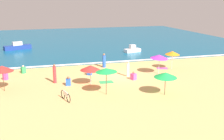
{
  "coord_description": "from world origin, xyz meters",
  "views": [
    {
      "loc": [
        -8.15,
        -26.55,
        7.84
      ],
      "look_at": [
        -0.64,
        -0.33,
        0.8
      ],
      "focal_mm": 43.77,
      "sensor_mm": 36.0,
      "label": 1
    }
  ],
  "objects": [
    {
      "name": "beachgoer_1",
      "position": [
        1.07,
        -0.41,
        0.82
      ],
      "size": [
        0.41,
        0.41,
        1.67
      ],
      "color": "white",
      "rests_on": "ground_plane"
    },
    {
      "name": "small_boat_1",
      "position": [
        -10.81,
        19.14,
        0.53
      ],
      "size": [
        4.33,
        2.41,
        1.25
      ],
      "color": "navy",
      "rests_on": "ocean_water"
    },
    {
      "name": "beach_umbrella_1",
      "position": [
        7.01,
        1.12,
        1.92
      ],
      "size": [
        1.72,
        1.74,
        2.17
      ],
      "color": "silver",
      "rests_on": "ground_plane"
    },
    {
      "name": "beach_umbrella_4",
      "position": [
        -11.01,
        -1.81,
        2.04
      ],
      "size": [
        2.12,
        2.12,
        2.29
      ],
      "color": "#4C3823",
      "rests_on": "ground_plane"
    },
    {
      "name": "beachgoer_2",
      "position": [
        -0.33,
        4.18,
        0.78
      ],
      "size": [
        0.51,
        0.51,
        1.69
      ],
      "color": "blue",
      "rests_on": "ground_plane"
    },
    {
      "name": "beachgoer_7",
      "position": [
        -2.7,
        1.26,
        0.32
      ],
      "size": [
        0.58,
        0.58,
        0.76
      ],
      "color": "blue",
      "rests_on": "ground_plane"
    },
    {
      "name": "beach_towel_2",
      "position": [
        6.13,
        1.8,
        0.01
      ],
      "size": [
        1.51,
        1.33,
        0.01
      ],
      "color": "#D84CA5",
      "rests_on": "ground_plane"
    },
    {
      "name": "beachgoer_5",
      "position": [
        -9.53,
        3.96,
        0.38
      ],
      "size": [
        0.59,
        0.59,
        0.9
      ],
      "color": "green",
      "rests_on": "ground_plane"
    },
    {
      "name": "beachgoer_3",
      "position": [
        -11.21,
        1.83,
        0.36
      ],
      "size": [
        0.55,
        0.55,
        0.86
      ],
      "color": "#D84CA5",
      "rests_on": "ground_plane"
    },
    {
      "name": "wave_breaker_foam",
      "position": [
        0.0,
        6.3,
        0.1
      ],
      "size": [
        57.0,
        0.7,
        0.01
      ],
      "primitive_type": "cube",
      "color": "white",
      "rests_on": "ocean_water"
    },
    {
      "name": "ocean_water",
      "position": [
        0.0,
        28.0,
        0.05
      ],
      "size": [
        60.0,
        44.0,
        0.1
      ],
      "primitive_type": "cube",
      "color": "#0F567A",
      "rests_on": "ground_plane"
    },
    {
      "name": "beach_umbrella_0",
      "position": [
        -2.55,
        -5.23,
        2.15
      ],
      "size": [
        2.32,
        2.31,
        2.35
      ],
      "color": "#4C3823",
      "rests_on": "ground_plane"
    },
    {
      "name": "beach_umbrella_5",
      "position": [
        4.66,
        -0.32,
        1.91
      ],
      "size": [
        2.47,
        2.49,
        2.18
      ],
      "color": "silver",
      "rests_on": "ground_plane"
    },
    {
      "name": "beach_towel_0",
      "position": [
        -1.65,
        -1.78,
        0.01
      ],
      "size": [
        1.37,
        0.98,
        0.01
      ],
      "color": "green",
      "rests_on": "ground_plane"
    },
    {
      "name": "parked_bicycle",
      "position": [
        -6.05,
        -5.65,
        0.38
      ],
      "size": [
        0.58,
        1.76,
        0.76
      ],
      "color": "black",
      "rests_on": "ground_plane"
    },
    {
      "name": "beach_umbrella_2",
      "position": [
        -3.27,
        -2.19,
        1.66
      ],
      "size": [
        2.75,
        2.75,
        1.93
      ],
      "color": "silver",
      "rests_on": "ground_plane"
    },
    {
      "name": "beachgoer_0",
      "position": [
        -6.49,
        -0.65,
        0.9
      ],
      "size": [
        0.36,
        0.36,
        1.87
      ],
      "color": "red",
      "rests_on": "ground_plane"
    },
    {
      "name": "beach_umbrella_3",
      "position": [
        2.2,
        -6.68,
        1.75
      ],
      "size": [
        2.29,
        2.31,
        2.03
      ],
      "color": "#4C3823",
      "rests_on": "ground_plane"
    },
    {
      "name": "ground_plane",
      "position": [
        0.0,
        0.0,
        0.0
      ],
      "size": [
        60.0,
        60.0,
        0.0
      ],
      "primitive_type": "plane",
      "color": "#E5B26B"
    },
    {
      "name": "beachgoer_4",
      "position": [
        -5.34,
        -1.76,
        0.36
      ],
      "size": [
        0.5,
        0.5,
        0.85
      ],
      "color": "blue",
      "rests_on": "ground_plane"
    },
    {
      "name": "small_boat_0",
      "position": [
        6.11,
        11.97,
        0.47
      ],
      "size": [
        2.68,
        1.64,
        1.14
      ],
      "color": "white",
      "rests_on": "ocean_water"
    },
    {
      "name": "beachgoer_6",
      "position": [
        1.23,
        -1.69,
        0.36
      ],
      "size": [
        0.63,
        0.63,
        0.86
      ],
      "color": "#D84CA5",
      "rests_on": "ground_plane"
    }
  ]
}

